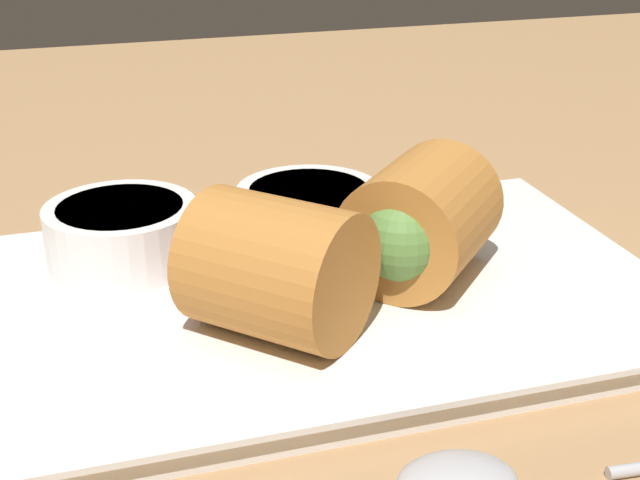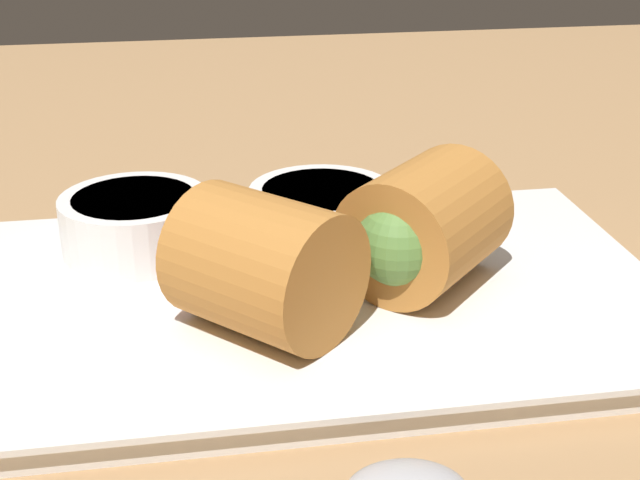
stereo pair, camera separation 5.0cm
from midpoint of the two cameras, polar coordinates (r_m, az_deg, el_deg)
table_surface at (r=43.13cm, az=-0.40°, el=-7.07°), size 180.00×140.00×2.00cm
serving_plate at (r=43.85cm, az=3.27°, el=-3.92°), size 33.65×21.86×1.50cm
roll_front_left at (r=38.60cm, az=-1.09°, el=-1.61°), size 9.29×9.31×6.17cm
roll_front_right at (r=42.75cm, az=9.75°, el=0.68°), size 9.29×9.32×6.17cm
dipping_bowl_near at (r=47.61cm, az=3.13°, el=1.66°), size 7.77×7.77×3.09cm
dipping_bowl_far at (r=46.99cm, az=-8.77°, el=1.09°), size 7.77×7.77×3.09cm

